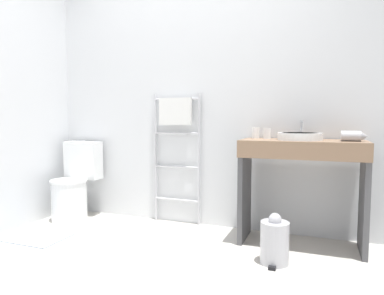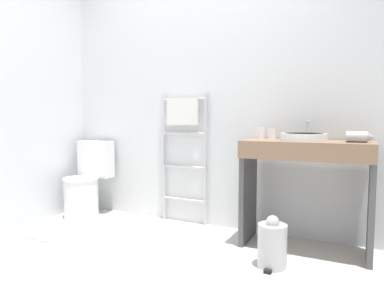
{
  "view_description": "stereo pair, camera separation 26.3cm",
  "coord_description": "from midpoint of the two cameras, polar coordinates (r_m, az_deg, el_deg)",
  "views": [
    {
      "loc": [
        1.11,
        -1.71,
        1.02
      ],
      "look_at": [
        0.19,
        0.75,
        0.8
      ],
      "focal_mm": 32.0,
      "sensor_mm": 36.0,
      "label": 1
    },
    {
      "loc": [
        1.35,
        -1.6,
        1.02
      ],
      "look_at": [
        0.19,
        0.75,
        0.8
      ],
      "focal_mm": 32.0,
      "sensor_mm": 36.0,
      "label": 2
    }
  ],
  "objects": [
    {
      "name": "wall_side",
      "position": [
        3.67,
        -29.87,
        9.14
      ],
      "size": [
        0.12,
        2.05,
        2.68
      ],
      "primitive_type": "cube",
      "color": "silver",
      "rests_on": "ground_plane"
    },
    {
      "name": "sink_basin",
      "position": [
        2.8,
        15.0,
        1.84
      ],
      "size": [
        0.34,
        0.34,
        0.06
      ],
      "color": "white",
      "rests_on": "vanity_counter"
    },
    {
      "name": "hair_dryer",
      "position": [
        2.76,
        22.73,
        1.77
      ],
      "size": [
        0.18,
        0.16,
        0.08
      ],
      "color": "#B7B7BC",
      "rests_on": "vanity_counter"
    },
    {
      "name": "vanity_counter",
      "position": [
        2.82,
        15.27,
        -4.38
      ],
      "size": [
        0.95,
        0.45,
        0.85
      ],
      "color": "#84664C",
      "rests_on": "ground_plane"
    },
    {
      "name": "towel_radiator",
      "position": [
        3.31,
        -4.97,
        2.89
      ],
      "size": [
        0.49,
        0.06,
        1.26
      ],
      "color": "silver",
      "rests_on": "ground_plane"
    },
    {
      "name": "toilet",
      "position": [
        3.75,
        -21.01,
        -6.15
      ],
      "size": [
        0.39,
        0.49,
        0.8
      ],
      "color": "white",
      "rests_on": "ground_plane"
    },
    {
      "name": "wall_back",
      "position": [
        3.34,
        -1.11,
        10.26
      ],
      "size": [
        3.28,
        0.12,
        2.68
      ],
      "primitive_type": "cube",
      "color": "silver",
      "rests_on": "ground_plane"
    },
    {
      "name": "cup_near_wall",
      "position": [
        2.98,
        8.09,
        2.44
      ],
      "size": [
        0.06,
        0.06,
        0.1
      ],
      "color": "white",
      "rests_on": "vanity_counter"
    },
    {
      "name": "faucet",
      "position": [
        2.98,
        15.38,
        3.32
      ],
      "size": [
        0.02,
        0.1,
        0.16
      ],
      "color": "silver",
      "rests_on": "vanity_counter"
    },
    {
      "name": "trash_bin",
      "position": [
        2.53,
        10.65,
        -15.18
      ],
      "size": [
        0.2,
        0.23,
        0.36
      ],
      "color": "#B7B7BC",
      "rests_on": "ground_plane"
    },
    {
      "name": "cup_near_edge",
      "position": [
        2.93,
        9.93,
        2.32
      ],
      "size": [
        0.06,
        0.06,
        0.09
      ],
      "color": "white",
      "rests_on": "vanity_counter"
    },
    {
      "name": "bath_mat",
      "position": [
        3.38,
        -26.97,
        -13.2
      ],
      "size": [
        0.56,
        0.36,
        0.01
      ],
      "primitive_type": "cube",
      "color": "#B2BCCC",
      "rests_on": "ground_plane"
    },
    {
      "name": "ground_plane",
      "position": [
        2.3,
        -15.48,
        -21.72
      ],
      "size": [
        12.0,
        12.0,
        0.0
      ],
      "primitive_type": "plane",
      "color": "beige"
    }
  ]
}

